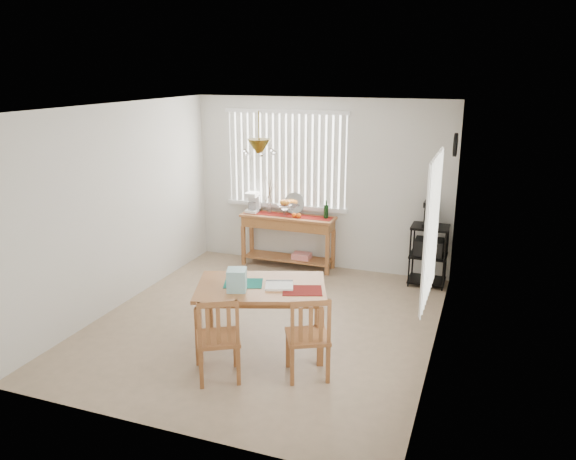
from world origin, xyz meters
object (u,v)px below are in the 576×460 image
at_px(wire_cart, 429,250).
at_px(chair_right, 308,337).
at_px(sideboard, 288,229).
at_px(cart_items, 431,214).
at_px(dining_table, 261,293).
at_px(chair_left, 218,339).

distance_m(wire_cart, chair_right, 3.10).
relative_size(sideboard, chair_right, 1.63).
bearing_deg(cart_items, dining_table, -120.11).
bearing_deg(chair_left, chair_right, 23.13).
bearing_deg(chair_left, wire_cart, 63.89).
bearing_deg(wire_cart, dining_table, -120.20).
height_order(sideboard, chair_left, chair_left).
relative_size(sideboard, chair_left, 1.61).
distance_m(wire_cart, chair_left, 3.72).
bearing_deg(wire_cart, chair_left, -116.11).
bearing_deg(wire_cart, sideboard, 179.36).
height_order(sideboard, wire_cart, wire_cart).
distance_m(dining_table, chair_right, 0.83).
xyz_separation_m(cart_items, dining_table, (-1.50, -2.58, -0.38)).
relative_size(wire_cart, chair_left, 0.96).
relative_size(sideboard, wire_cart, 1.68).
height_order(chair_left, chair_right, chair_left).
bearing_deg(dining_table, cart_items, 59.89).
bearing_deg(chair_left, sideboard, 98.38).
relative_size(sideboard, cart_items, 4.08).
height_order(cart_items, chair_right, cart_items).
bearing_deg(dining_table, sideboard, 103.75).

